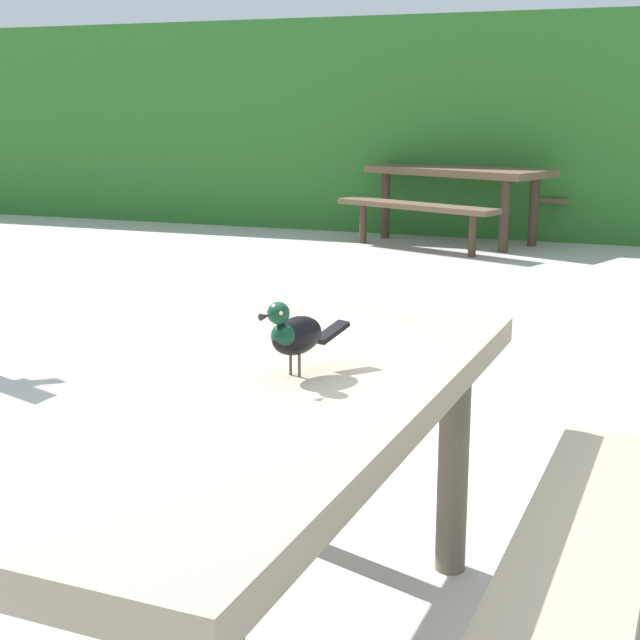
% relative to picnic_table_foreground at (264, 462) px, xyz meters
% --- Properties ---
extents(ground_plane, '(60.00, 60.00, 0.00)m').
position_rel_picnic_table_foreground_xyz_m(ground_plane, '(-0.15, 0.29, -0.56)').
color(ground_plane, '#B7B5AD').
extents(hedge_wall, '(28.00, 2.21, 2.23)m').
position_rel_picnic_table_foreground_xyz_m(hedge_wall, '(-0.15, 8.79, 0.56)').
color(hedge_wall, '#2D6B28').
rests_on(hedge_wall, ground).
extents(picnic_table_foreground, '(1.74, 1.83, 0.74)m').
position_rel_picnic_table_foreground_xyz_m(picnic_table_foreground, '(0.00, 0.00, 0.00)').
color(picnic_table_foreground, gray).
rests_on(picnic_table_foreground, ground).
extents(bird_grackle, '(0.14, 0.27, 0.18)m').
position_rel_picnic_table_foreground_xyz_m(bird_grackle, '(0.04, 0.09, 0.29)').
color(bird_grackle, black).
rests_on(bird_grackle, picnic_table_foreground).
extents(picnic_table_mid_left, '(2.21, 2.19, 0.74)m').
position_rel_picnic_table_foreground_xyz_m(picnic_table_mid_left, '(-1.19, 7.36, 0.00)').
color(picnic_table_mid_left, brown).
rests_on(picnic_table_mid_left, ground).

